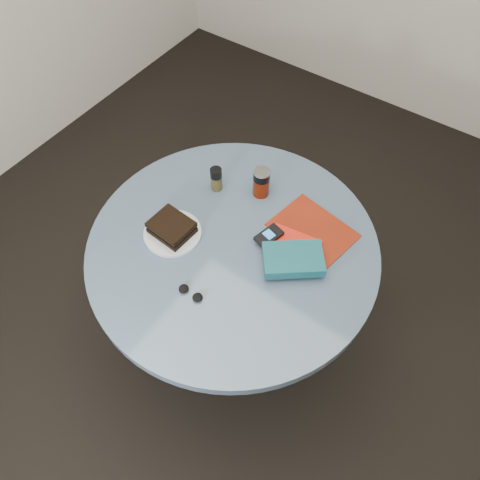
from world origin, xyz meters
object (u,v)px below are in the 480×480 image
Objects in this scene: red_book at (292,245)px; novel at (293,259)px; headphones at (191,293)px; pepper_grinder at (216,179)px; mp3_player at (269,236)px; magazine at (313,230)px; plate at (173,233)px; sandwich at (172,227)px; table at (233,270)px; soda_can at (261,182)px.

novel reaches higher than red_book.
pepper_grinder is at bearing 115.74° from headphones.
novel is at bearing -66.29° from red_book.
pepper_grinder reaches higher than red_book.
novel is 1.84× the size of mp3_player.
pepper_grinder reaches higher than magazine.
novel is 2.19× the size of headphones.
plate is 0.26m from pepper_grinder.
novel reaches higher than magazine.
pepper_grinder is (0.00, 0.26, 0.01)m from sandwich.
plate is 0.03m from sandwich.
table is 5.16× the size of novel.
magazine is 1.56× the size of red_book.
soda_can is at bearing 95.87° from headphones.
red_book is 1.96× the size of headphones.
table is 5.00× the size of plate.
soda_can is at bearing 65.81° from plate.
mp3_player is at bearing -172.94° from red_book.
mp3_player is (-0.10, -0.12, 0.02)m from magazine.
plate is 1.03× the size of novel.
table is 3.69× the size of magazine.
magazine is 1.40× the size of novel.
magazine is 0.48m from headphones.
sandwich is at bearing 159.05° from novel.
magazine is at bearing 36.32° from plate.
plate is 0.41m from red_book.
sandwich is 0.54× the size of magazine.
sandwich is 0.75× the size of novel.
magazine is at bearing 36.09° from sandwich.
sandwich reaches higher than headphones.
novel is (0.21, 0.04, 0.20)m from table.
table is at bearing 153.63° from novel.
table is at bearing -79.05° from soda_can.
plate reaches higher than table.
soda_can is 0.49m from headphones.
red_book is (0.37, 0.19, 0.01)m from plate.
table is 0.29m from novel.
plate is 1.15× the size of red_book.
headphones is (-0.17, -0.34, -0.00)m from red_book.
mp3_player reaches higher than headphones.
headphones is (0.20, -0.15, 0.00)m from plate.
soda_can reaches higher than magazine.
headphones is at bearing -37.63° from sandwich.
pepper_grinder is 1.12× the size of headphones.
red_book is 0.08m from novel.
soda_can is 0.17m from pepper_grinder.
headphones is at bearing -105.82° from mp3_player.
magazine is 3.06× the size of headphones.
plate is at bearing -114.19° from soda_can.
pepper_grinder is 0.51× the size of novel.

